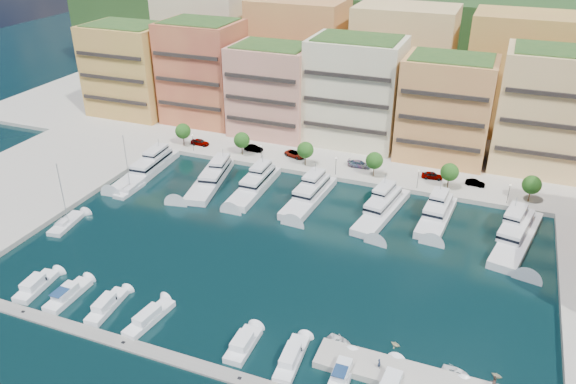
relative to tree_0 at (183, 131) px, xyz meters
name	(u,v)px	position (x,y,z in m)	size (l,w,h in m)	color
ground	(283,251)	(40.00, -33.50, -4.74)	(400.00, 400.00, 0.00)	black
north_quay	(369,131)	(40.00, 28.50, -4.74)	(220.00, 64.00, 2.00)	#9E998E
hillside	(404,83)	(40.00, 76.50, -4.74)	(240.00, 40.00, 58.00)	#1E3516
south_pontoon	(179,361)	(37.00, -63.50, -4.74)	(72.00, 2.20, 0.35)	gray
apartment_0	(130,70)	(-26.00, 16.49, 8.57)	(22.00, 16.50, 24.80)	#C98849
apartment_1	(203,72)	(-4.00, 18.49, 9.57)	(20.00, 16.50, 26.80)	#D48146
apartment_2	(272,90)	(17.00, 16.49, 7.57)	(20.00, 15.50, 22.80)	tan
apartment_3	(355,91)	(38.00, 18.49, 9.07)	(22.00, 16.50, 25.80)	#F1E5BA
apartment_4	(446,109)	(60.00, 16.49, 8.07)	(20.00, 15.50, 23.80)	#D89B51
apartment_5	(551,111)	(82.00, 18.49, 9.57)	(22.00, 16.50, 26.80)	#ECBE7D
backblock_0	(206,45)	(-15.00, 40.50, 11.26)	(26.00, 18.00, 30.00)	#F1E5BA
backblock_1	(298,53)	(15.00, 40.50, 11.26)	(26.00, 18.00, 30.00)	#D89B51
backblock_2	(402,63)	(45.00, 40.50, 11.26)	(26.00, 18.00, 30.00)	#ECBE7D
backblock_3	(521,75)	(75.00, 40.50, 11.26)	(26.00, 18.00, 30.00)	#C98849
tree_0	(183,131)	(0.00, 0.00, 0.00)	(3.80, 3.80, 5.65)	#473323
tree_1	(242,140)	(16.00, 0.00, 0.00)	(3.80, 3.80, 5.65)	#473323
tree_2	(305,150)	(32.00, 0.00, 0.00)	(3.80, 3.80, 5.65)	#473323
tree_3	(374,161)	(48.00, 0.00, 0.00)	(3.80, 3.80, 5.65)	#473323
tree_4	(450,172)	(64.00, 0.00, 0.00)	(3.80, 3.80, 5.65)	#473323
tree_5	(532,185)	(80.00, 0.00, 0.00)	(3.80, 3.80, 5.65)	#473323
lamppost_0	(193,140)	(4.00, -2.30, -0.92)	(0.30, 0.30, 4.20)	black
lamppost_1	(261,151)	(22.00, -2.30, -0.92)	(0.30, 0.30, 4.20)	black
lamppost_2	(336,163)	(40.00, -2.30, -0.92)	(0.30, 0.30, 4.20)	black
lamppost_3	(418,176)	(58.00, -2.30, -0.92)	(0.30, 0.30, 4.20)	black
lamppost_4	(509,190)	(76.00, -2.30, -0.92)	(0.30, 0.30, 4.20)	black
yacht_0	(149,167)	(-0.56, -14.65, -3.53)	(6.19, 22.41, 7.30)	silver
yacht_1	(211,178)	(15.30, -14.15, -3.65)	(8.67, 21.51, 7.30)	silver
yacht_2	(256,184)	(25.58, -13.44, -3.53)	(5.01, 19.60, 7.30)	silver
yacht_3	(310,194)	(37.99, -13.48, -3.53)	(6.18, 19.89, 7.30)	silver
yacht_4	(383,209)	(53.30, -13.89, -3.65)	(7.71, 20.85, 7.30)	silver
yacht_5	(437,213)	(63.60, -12.18, -3.53)	(6.01, 17.08, 7.30)	silver
yacht_6	(517,234)	(78.26, -14.64, -3.53)	(9.11, 22.66, 7.30)	silver
cruiser_0	(36,286)	(7.43, -58.09, -4.20)	(3.59, 8.36, 2.55)	white
cruiser_1	(68,295)	(13.74, -58.11, -4.17)	(2.75, 8.48, 2.66)	white
cruiser_2	(107,306)	(21.07, -58.09, -4.20)	(3.03, 8.56, 2.55)	white
cruiser_3	(149,318)	(28.63, -58.10, -4.20)	(3.57, 9.40, 2.55)	white
cruiser_5	(243,345)	(43.90, -58.08, -4.20)	(2.83, 7.31, 2.55)	white
cruiser_6	(291,359)	(51.07, -58.10, -4.20)	(3.01, 8.90, 2.55)	white
cruiser_7	(342,373)	(58.20, -58.10, -4.17)	(2.55, 7.57, 2.66)	white
sailboat_2	(129,191)	(1.13, -24.50, -4.42)	(2.80, 7.88, 13.20)	silver
sailboat_1	(66,224)	(-1.72, -40.52, -4.43)	(3.95, 9.02, 13.20)	silver
tender_3	(497,375)	(76.91, -50.88, -4.37)	(1.23, 1.42, 0.75)	beige
tender_2	(457,373)	(72.00, -52.39, -4.34)	(2.75, 3.85, 0.80)	white
tender_1	(395,344)	(63.46, -49.97, -4.36)	(1.25, 1.45, 0.77)	beige
tender_0	(341,342)	(56.28, -52.50, -4.32)	(2.94, 4.12, 0.85)	silver
car_0	(200,142)	(3.66, 1.54, -2.96)	(1.86, 4.62, 1.57)	gray
car_1	(254,148)	(17.62, 2.95, -2.99)	(1.59, 4.55, 1.50)	gray
car_2	(295,154)	(28.25, 3.38, -3.02)	(2.40, 5.21, 1.45)	gray
car_3	(359,164)	(43.83, 3.45, -2.98)	(2.13, 5.23, 1.52)	gray
car_4	(432,175)	(60.23, 3.46, -2.97)	(1.84, 4.56, 1.55)	gray
car_5	(475,183)	(69.30, 3.32, -3.08)	(1.40, 4.02, 1.32)	gray
person_0	(379,363)	(62.42, -55.82, -2.98)	(0.55, 0.36, 1.52)	#222D44
person_1	(493,381)	(76.43, -53.65, -2.90)	(0.82, 0.64, 1.68)	#4C352D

